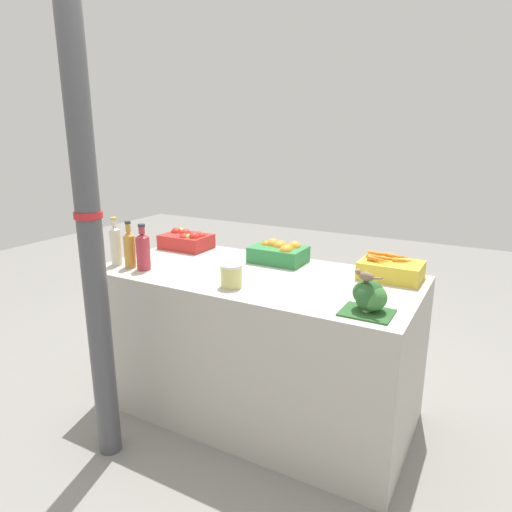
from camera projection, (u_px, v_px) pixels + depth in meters
ground_plane at (256, 408)px, 2.77m from camera, size 10.00×10.00×0.00m
market_table at (256, 343)px, 2.66m from camera, size 1.78×0.85×0.86m
support_pole at (90, 239)px, 2.12m from camera, size 0.13×0.13×2.28m
apple_crate at (187, 240)px, 3.07m from camera, size 0.32×0.23×0.13m
orange_crate at (279, 252)px, 2.75m from camera, size 0.32×0.23×0.13m
carrot_crate at (391, 269)px, 2.44m from camera, size 0.32×0.23×0.13m
broccoli_pile at (369, 297)px, 1.98m from camera, size 0.22×0.19×0.14m
juice_bottle_cloudy at (116, 244)px, 2.69m from camera, size 0.06×0.06×0.29m
juice_bottle_amber at (129, 248)px, 2.64m from camera, size 0.06×0.06×0.27m
juice_bottle_ruby at (143, 250)px, 2.59m from camera, size 0.08×0.08×0.27m
pickle_jar at (231, 275)px, 2.32m from camera, size 0.11×0.11×0.12m
sparrow_bird at (366, 276)px, 1.95m from camera, size 0.13×0.05×0.05m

